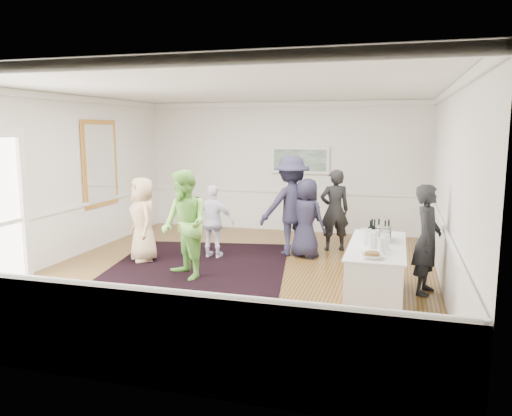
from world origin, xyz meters
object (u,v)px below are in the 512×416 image
(guest_lilac, at_px, (214,222))
(guest_dark_b, at_px, (335,210))
(serving_table, at_px, (376,273))
(guest_green, at_px, (185,225))
(guest_navy, at_px, (306,218))
(nut_bowl, at_px, (372,255))
(bartender, at_px, (427,240))
(guest_tan, at_px, (143,219))
(ice_bucket, at_px, (383,234))
(guest_dark_a, at_px, (291,206))

(guest_lilac, distance_m, guest_dark_b, 2.56)
(serving_table, bearing_deg, guest_dark_b, 108.35)
(guest_green, distance_m, guest_navy, 2.64)
(guest_lilac, relative_size, guest_navy, 0.92)
(guest_lilac, distance_m, nut_bowl, 4.06)
(guest_dark_b, bearing_deg, bartender, 104.03)
(guest_tan, bearing_deg, guest_navy, 67.24)
(bartender, bearing_deg, guest_dark_b, 49.28)
(guest_dark_b, relative_size, ice_bucket, 6.58)
(serving_table, xyz_separation_m, nut_bowl, (-0.03, -0.80, 0.46))
(guest_dark_a, xyz_separation_m, nut_bowl, (1.76, -3.20, -0.11))
(serving_table, xyz_separation_m, bartender, (0.73, 0.59, 0.42))
(serving_table, distance_m, guest_green, 3.24)
(serving_table, relative_size, ice_bucket, 8.17)
(guest_dark_b, distance_m, ice_bucket, 2.98)
(guest_green, relative_size, nut_bowl, 6.62)
(nut_bowl, bearing_deg, guest_dark_b, 104.23)
(guest_dark_b, height_order, guest_navy, guest_dark_b)
(guest_lilac, distance_m, ice_bucket, 3.62)
(serving_table, bearing_deg, guest_green, 174.80)
(guest_dark_a, relative_size, nut_bowl, 7.15)
(guest_green, height_order, guest_lilac, guest_green)
(serving_table, distance_m, guest_dark_a, 3.05)
(guest_dark_a, relative_size, guest_navy, 1.27)
(guest_dark_a, xyz_separation_m, ice_bucket, (1.86, -2.19, -0.03))
(guest_tan, bearing_deg, guest_dark_b, 74.58)
(guest_lilac, height_order, ice_bucket, guest_lilac)
(bartender, xyz_separation_m, guest_tan, (-5.16, 0.53, -0.04))
(serving_table, height_order, guest_navy, guest_navy)
(guest_dark_b, bearing_deg, guest_lilac, 8.47)
(bartender, bearing_deg, ice_bucket, 133.76)
(serving_table, relative_size, guest_dark_b, 1.24)
(guest_tan, distance_m, guest_dark_a, 2.94)
(guest_tan, distance_m, guest_lilac, 1.36)
(guest_navy, distance_m, nut_bowl, 3.39)
(guest_lilac, xyz_separation_m, guest_navy, (1.75, 0.56, 0.07))
(ice_bucket, xyz_separation_m, nut_bowl, (-0.10, -1.01, -0.08))
(guest_lilac, bearing_deg, guest_navy, -162.37)
(guest_tan, bearing_deg, nut_bowl, 22.41)
(guest_tan, xyz_separation_m, guest_lilac, (1.22, 0.60, -0.09))
(bartender, relative_size, ice_bucket, 6.56)
(guest_lilac, xyz_separation_m, nut_bowl, (3.18, -2.52, 0.17))
(guest_tan, relative_size, guest_dark_a, 0.81)
(bartender, xyz_separation_m, ice_bucket, (-0.65, -0.38, 0.12))
(serving_table, height_order, guest_green, guest_green)
(serving_table, relative_size, guest_lilac, 1.47)
(serving_table, distance_m, nut_bowl, 0.93)
(guest_navy, bearing_deg, bartender, 163.31)
(serving_table, xyz_separation_m, guest_tan, (-4.43, 1.12, 0.38))
(nut_bowl, bearing_deg, guest_dark_a, 118.81)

